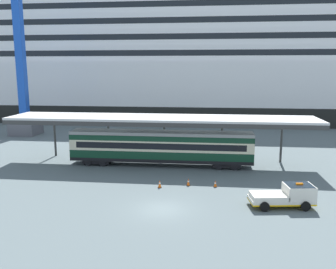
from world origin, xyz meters
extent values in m
plane|color=#525E61|center=(0.00, 0.00, 0.00)|extent=(400.00, 400.00, 0.00)
cube|color=black|center=(-16.03, 55.90, 1.90)|extent=(153.71, 25.00, 3.81)
cube|color=white|center=(-16.03, 55.90, 8.25)|extent=(153.71, 25.00, 8.88)
cube|color=white|center=(-16.03, 55.90, 14.27)|extent=(141.42, 23.00, 3.17)
cube|color=black|center=(-16.03, 44.45, 14.43)|extent=(135.27, 0.12, 1.14)
cube|color=white|center=(-16.03, 55.90, 17.44)|extent=(135.76, 22.08, 3.17)
cube|color=black|center=(-16.03, 44.91, 17.60)|extent=(129.86, 0.12, 1.14)
cube|color=white|center=(-16.03, 55.90, 20.62)|extent=(130.10, 21.16, 3.17)
cube|color=black|center=(-16.03, 45.37, 20.77)|extent=(124.45, 0.12, 1.14)
cube|color=white|center=(-16.03, 55.90, 23.79)|extent=(124.45, 20.24, 3.17)
cube|color=black|center=(-16.03, 45.83, 23.94)|extent=(119.04, 0.12, 1.14)
cube|color=silver|center=(-1.85, 13.93, 5.64)|extent=(36.02, 6.19, 0.25)
cube|color=#343434|center=(-1.85, 10.94, 5.27)|extent=(36.02, 0.20, 0.50)
cylinder|color=#343434|center=(-16.25, 16.63, 2.76)|extent=(0.28, 0.28, 5.52)
cylinder|color=#343434|center=(-9.05, 16.63, 2.76)|extent=(0.28, 0.28, 5.52)
cylinder|color=#343434|center=(-1.85, 16.63, 2.76)|extent=(0.28, 0.28, 5.52)
cylinder|color=#343434|center=(5.36, 16.63, 2.76)|extent=(0.28, 0.28, 5.52)
cylinder|color=#343434|center=(12.56, 16.63, 2.76)|extent=(0.28, 0.28, 5.52)
cube|color=black|center=(-1.85, 13.43, 0.85)|extent=(21.30, 2.80, 0.40)
cube|color=#0F3823|center=(-1.85, 13.43, 1.50)|extent=(21.30, 2.80, 0.90)
cube|color=beige|center=(-1.85, 13.43, 2.55)|extent=(21.30, 2.80, 1.20)
cube|color=black|center=(-1.85, 12.06, 2.60)|extent=(19.59, 0.08, 0.72)
cube|color=#0F3823|center=(-1.85, 13.43, 3.45)|extent=(21.30, 2.80, 0.60)
cube|color=#9C9C9C|center=(-1.85, 13.43, 3.93)|extent=(21.30, 2.69, 0.36)
cube|color=black|center=(-9.51, 13.43, 0.45)|extent=(3.20, 2.35, 0.50)
cylinder|color=black|center=(-10.41, 12.26, 0.42)|extent=(0.84, 0.12, 0.84)
cylinder|color=black|center=(-8.61, 12.26, 0.42)|extent=(0.84, 0.12, 0.84)
cube|color=black|center=(5.82, 13.43, 0.45)|extent=(3.20, 2.35, 0.50)
cylinder|color=black|center=(4.92, 12.26, 0.42)|extent=(0.84, 0.12, 0.84)
cylinder|color=black|center=(6.72, 12.26, 0.42)|extent=(0.84, 0.12, 0.84)
cube|color=silver|center=(9.76, 1.73, 0.58)|extent=(5.42, 2.69, 0.36)
cube|color=#F2B20C|center=(9.76, 1.73, 0.45)|extent=(5.43, 2.71, 0.12)
cube|color=silver|center=(11.20, 1.93, 1.31)|extent=(2.53, 2.21, 1.10)
cube|color=#19232D|center=(11.20, 1.93, 1.66)|extent=(2.31, 2.11, 0.44)
cube|color=orange|center=(11.20, 1.93, 1.94)|extent=(0.58, 0.27, 0.16)
cube|color=silver|center=(8.73, 1.59, 0.94)|extent=(3.15, 2.30, 0.36)
cylinder|color=black|center=(11.27, 2.95, 0.40)|extent=(0.83, 0.36, 0.80)
cylinder|color=black|center=(11.54, 0.97, 0.40)|extent=(0.83, 0.36, 0.80)
cylinder|color=black|center=(7.97, 2.50, 0.40)|extent=(0.83, 0.36, 0.80)
cylinder|color=black|center=(8.25, 0.52, 0.40)|extent=(0.83, 0.36, 0.80)
cube|color=black|center=(1.80, 6.31, 0.02)|extent=(0.36, 0.36, 0.04)
cone|color=#EA590F|center=(1.80, 6.31, 0.39)|extent=(0.30, 0.30, 0.71)
cylinder|color=white|center=(1.80, 6.31, 0.43)|extent=(0.17, 0.17, 0.10)
cube|color=black|center=(-0.91, 5.39, 0.02)|extent=(0.36, 0.36, 0.04)
cone|color=#EA590F|center=(-0.91, 5.39, 0.41)|extent=(0.30, 0.30, 0.74)
cylinder|color=white|center=(-0.91, 5.39, 0.45)|extent=(0.17, 0.17, 0.10)
cube|color=black|center=(4.43, 6.20, 0.02)|extent=(0.36, 0.36, 0.04)
cone|color=#EA590F|center=(4.43, 6.20, 0.36)|extent=(0.30, 0.30, 0.63)
cylinder|color=white|center=(4.43, 6.20, 0.39)|extent=(0.17, 0.17, 0.09)
cube|color=#595960|center=(-27.97, 31.07, 1.20)|extent=(4.40, 4.40, 2.40)
cube|color=blue|center=(-27.97, 31.07, 17.63)|extent=(1.30, 1.30, 30.46)
camera|label=1|loc=(3.56, -27.40, 11.28)|focal=38.29mm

